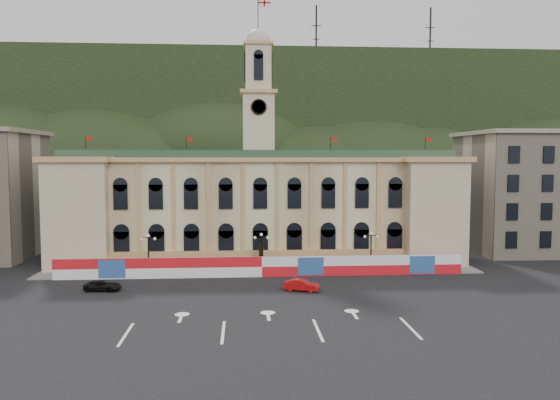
{
  "coord_description": "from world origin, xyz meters",
  "views": [
    {
      "loc": [
        -2.31,
        -50.83,
        14.6
      ],
      "look_at": [
        2.43,
        18.0,
        9.2
      ],
      "focal_mm": 35.0,
      "sensor_mm": 36.0,
      "label": 1
    }
  ],
  "objects": [
    {
      "name": "lamp_right",
      "position": [
        14.0,
        17.0,
        3.07
      ],
      "size": [
        1.96,
        0.44,
        5.15
      ],
      "color": "black",
      "rests_on": "ground"
    },
    {
      "name": "lane_markings",
      "position": [
        0.0,
        -5.0,
        0.0
      ],
      "size": [
        26.0,
        10.0,
        0.02
      ],
      "primitive_type": null,
      "color": "white",
      "rests_on": "ground"
    },
    {
      "name": "hill_ridge",
      "position": [
        0.03,
        121.99,
        19.48
      ],
      "size": [
        230.0,
        80.0,
        64.0
      ],
      "color": "black",
      "rests_on": "ground"
    },
    {
      "name": "black_suv",
      "position": [
        -17.66,
        9.22,
        0.56
      ],
      "size": [
        2.78,
        4.44,
        1.12
      ],
      "primitive_type": "imported",
      "rotation": [
        0.0,
        0.0,
        1.45
      ],
      "color": "black",
      "rests_on": "ground"
    },
    {
      "name": "pavement",
      "position": [
        0.0,
        17.75,
        0.08
      ],
      "size": [
        56.0,
        5.5,
        0.16
      ],
      "primitive_type": "cube",
      "color": "slate",
      "rests_on": "ground"
    },
    {
      "name": "city_hall",
      "position": [
        0.0,
        27.63,
        7.85
      ],
      "size": [
        56.2,
        17.6,
        37.1
      ],
      "color": "beige",
      "rests_on": "ground"
    },
    {
      "name": "hoarding_fence",
      "position": [
        0.06,
        15.07,
        1.25
      ],
      "size": [
        50.0,
        0.44,
        2.5
      ],
      "color": "red",
      "rests_on": "ground"
    },
    {
      "name": "side_building_right",
      "position": [
        43.0,
        30.93,
        9.33
      ],
      "size": [
        21.0,
        17.0,
        18.6
      ],
      "color": "#BCAD91",
      "rests_on": "ground"
    },
    {
      "name": "ground",
      "position": [
        0.0,
        0.0,
        0.0
      ],
      "size": [
        260.0,
        260.0,
        0.0
      ],
      "primitive_type": "plane",
      "color": "black",
      "rests_on": "ground"
    },
    {
      "name": "lamp_center",
      "position": [
        0.0,
        17.0,
        3.07
      ],
      "size": [
        1.96,
        0.44,
        5.15
      ],
      "color": "black",
      "rests_on": "ground"
    },
    {
      "name": "statue",
      "position": [
        0.0,
        18.0,
        1.19
      ],
      "size": [
        1.4,
        1.4,
        3.72
      ],
      "color": "#595651",
      "rests_on": "ground"
    },
    {
      "name": "red_sedan",
      "position": [
        4.1,
        7.68,
        0.65
      ],
      "size": [
        3.69,
        4.73,
        1.29
      ],
      "primitive_type": "imported",
      "rotation": [
        0.0,
        0.0,
        1.25
      ],
      "color": "#AC0C0C",
      "rests_on": "ground"
    },
    {
      "name": "lamp_left",
      "position": [
        -14.0,
        17.0,
        3.07
      ],
      "size": [
        1.96,
        0.44,
        5.15
      ],
      "color": "black",
      "rests_on": "ground"
    }
  ]
}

